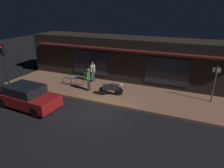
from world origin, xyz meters
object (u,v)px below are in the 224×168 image
(person_bystander, at_px, (89,79))
(sign_post, at_px, (215,82))
(person_photographer, at_px, (92,71))
(traffic_light_pole, at_px, (5,61))
(parked_car_near, at_px, (27,96))
(motorcycle, at_px, (111,88))
(bicycle_parked, at_px, (73,81))

(person_bystander, xyz_separation_m, sign_post, (8.22, 1.45, 0.48))
(person_photographer, distance_m, traffic_light_pole, 6.34)
(parked_car_near, bearing_deg, motorcycle, 39.05)
(traffic_light_pole, bearing_deg, parked_car_near, -20.09)
(person_photographer, distance_m, parked_car_near, 5.66)
(traffic_light_pole, xyz_separation_m, parked_car_near, (2.58, -0.94, -1.77))
(sign_post, distance_m, parked_car_near, 11.76)
(person_photographer, bearing_deg, parked_car_near, -107.73)
(motorcycle, distance_m, person_bystander, 1.89)
(motorcycle, xyz_separation_m, traffic_light_pole, (-6.81, -2.49, 1.83))
(motorcycle, distance_m, sign_post, 6.63)
(bicycle_parked, height_order, traffic_light_pole, traffic_light_pole)
(bicycle_parked, distance_m, person_photographer, 1.75)
(person_photographer, distance_m, sign_post, 8.91)
(person_photographer, xyz_separation_m, parked_car_near, (-1.72, -5.38, -0.32))
(person_photographer, relative_size, person_bystander, 1.00)
(parked_car_near, bearing_deg, bicycle_parked, 79.46)
(sign_post, height_order, parked_car_near, sign_post)
(motorcycle, xyz_separation_m, sign_post, (6.38, 1.58, 0.86))
(bicycle_parked, bearing_deg, sign_post, 5.75)
(person_photographer, relative_size, traffic_light_pole, 0.46)
(sign_post, height_order, traffic_light_pole, traffic_light_pole)
(person_bystander, bearing_deg, traffic_light_pole, -152.19)
(person_bystander, distance_m, sign_post, 8.36)
(motorcycle, distance_m, traffic_light_pole, 7.48)
(person_photographer, xyz_separation_m, person_bystander, (0.67, -1.82, 0.00))
(sign_post, bearing_deg, traffic_light_pole, -162.85)
(motorcycle, distance_m, bicycle_parked, 3.53)
(traffic_light_pole, height_order, parked_car_near, traffic_light_pole)
(traffic_light_pole, relative_size, parked_car_near, 0.86)
(sign_post, bearing_deg, person_photographer, 177.64)
(parked_car_near, bearing_deg, sign_post, 25.28)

